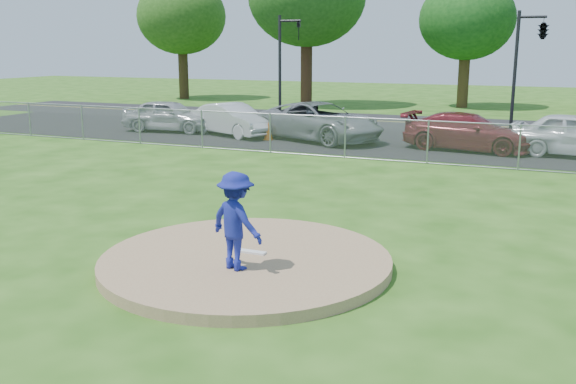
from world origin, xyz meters
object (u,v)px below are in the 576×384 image
(traffic_signal_center, at_px, (540,32))
(parked_car_gray, at_px, (319,122))
(parked_car_darkred, at_px, (468,132))
(pitcher, at_px, (236,221))
(tree_center, at_px, (468,7))
(traffic_cone, at_px, (268,131))
(parked_car_silver, at_px, (169,116))
(traffic_signal_left, at_px, (284,58))
(parked_car_white, at_px, (233,120))
(tree_far_left, at_px, (181,5))

(traffic_signal_center, distance_m, parked_car_gray, 11.09)
(parked_car_darkred, bearing_deg, pitcher, -178.58)
(traffic_signal_center, bearing_deg, tree_center, 112.49)
(traffic_cone, height_order, parked_car_silver, parked_car_silver)
(traffic_signal_left, distance_m, parked_car_white, 6.83)
(parked_car_silver, distance_m, parked_car_gray, 7.63)
(tree_center, bearing_deg, traffic_signal_left, -122.90)
(pitcher, height_order, parked_car_gray, pitcher)
(traffic_signal_center, bearing_deg, tree_far_left, 157.04)
(pitcher, distance_m, parked_car_gray, 17.09)
(parked_car_white, bearing_deg, traffic_signal_center, -40.68)
(traffic_cone, xyz_separation_m, parked_car_white, (-2.07, 0.62, 0.33))
(traffic_signal_center, xyz_separation_m, traffic_cone, (-10.47, -6.93, -4.20))
(traffic_signal_left, bearing_deg, parked_car_gray, -54.97)
(traffic_cone, bearing_deg, tree_center, 73.79)
(tree_far_left, height_order, parked_car_silver, tree_far_left)
(traffic_signal_center, height_order, parked_car_white, traffic_signal_center)
(tree_far_left, bearing_deg, traffic_signal_center, -22.96)
(traffic_cone, relative_size, parked_car_silver, 0.18)
(tree_center, distance_m, parked_car_silver, 22.04)
(traffic_signal_left, relative_size, parked_car_gray, 0.95)
(traffic_signal_center, bearing_deg, traffic_signal_left, 180.00)
(parked_car_silver, distance_m, parked_car_darkred, 13.91)
(tree_far_left, xyz_separation_m, parked_car_gray, (17.58, -17.20, -6.23))
(tree_center, height_order, traffic_signal_left, tree_center)
(pitcher, relative_size, parked_car_silver, 0.39)
(tree_far_left, height_order, parked_car_gray, tree_far_left)
(pitcher, height_order, parked_car_silver, pitcher)
(parked_car_gray, xyz_separation_m, parked_car_darkred, (6.28, -0.25, -0.10))
(traffic_signal_center, distance_m, pitcher, 23.26)
(traffic_signal_left, bearing_deg, traffic_signal_center, -0.00)
(parked_car_silver, bearing_deg, traffic_signal_center, -74.81)
(traffic_signal_center, relative_size, parked_car_gray, 0.95)
(pitcher, bearing_deg, tree_far_left, -37.58)
(tree_center, height_order, parked_car_white, tree_center)
(parked_car_silver, bearing_deg, tree_far_left, 24.11)
(parked_car_darkred, bearing_deg, parked_car_silver, 96.36)
(traffic_signal_center, xyz_separation_m, parked_car_darkred, (-2.11, -6.45, -3.88))
(tree_center, bearing_deg, traffic_cone, -106.21)
(tree_far_left, xyz_separation_m, tree_center, (21.00, 1.00, -0.59))
(parked_car_silver, bearing_deg, pitcher, -149.41)
(traffic_signal_left, relative_size, parked_car_silver, 1.26)
(pitcher, bearing_deg, traffic_signal_center, -80.47)
(tree_far_left, bearing_deg, parked_car_silver, -59.93)
(parked_car_gray, bearing_deg, traffic_signal_center, -31.47)
(tree_center, bearing_deg, parked_car_white, -112.48)
(parked_car_darkred, bearing_deg, tree_far_left, 61.22)
(tree_far_left, relative_size, traffic_signal_left, 1.92)
(tree_far_left, height_order, traffic_cone, tree_far_left)
(pitcher, relative_size, parked_car_darkred, 0.35)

